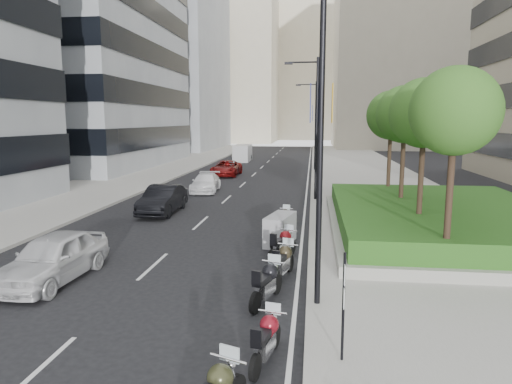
% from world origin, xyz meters
% --- Properties ---
extents(ground, '(160.00, 160.00, 0.00)m').
position_xyz_m(ground, '(0.00, 0.00, 0.00)').
color(ground, black).
rests_on(ground, ground).
extents(sidewalk_right, '(10.00, 100.00, 0.15)m').
position_xyz_m(sidewalk_right, '(9.00, 30.00, 0.07)').
color(sidewalk_right, '#9E9B93').
rests_on(sidewalk_right, ground).
extents(sidewalk_left, '(8.00, 100.00, 0.15)m').
position_xyz_m(sidewalk_left, '(-12.00, 30.00, 0.07)').
color(sidewalk_left, '#9E9B93').
rests_on(sidewalk_left, ground).
extents(lane_edge, '(0.12, 100.00, 0.01)m').
position_xyz_m(lane_edge, '(3.70, 30.00, 0.01)').
color(lane_edge, silver).
rests_on(lane_edge, ground).
extents(lane_centre, '(0.12, 100.00, 0.01)m').
position_xyz_m(lane_centre, '(-1.50, 30.00, 0.01)').
color(lane_centre, silver).
rests_on(lane_centre, ground).
extents(building_grey_far, '(22.00, 26.00, 30.00)m').
position_xyz_m(building_grey_far, '(-24.00, 70.00, 15.00)').
color(building_grey_far, gray).
rests_on(building_grey_far, ground).
extents(building_cream_right, '(28.00, 24.00, 36.00)m').
position_xyz_m(building_cream_right, '(22.00, 80.00, 18.00)').
color(building_cream_right, '#B7AD93').
rests_on(building_cream_right, ground).
extents(building_cream_left, '(26.00, 24.00, 34.00)m').
position_xyz_m(building_cream_left, '(-18.00, 100.00, 17.00)').
color(building_cream_left, '#B7AD93').
rests_on(building_cream_left, ground).
extents(building_cream_centre, '(30.00, 24.00, 38.00)m').
position_xyz_m(building_cream_centre, '(2.00, 120.00, 19.00)').
color(building_cream_centre, '#B7AD93').
rests_on(building_cream_centre, ground).
extents(planter, '(10.00, 14.00, 0.40)m').
position_xyz_m(planter, '(10.00, 10.00, 0.35)').
color(planter, '#99988E').
rests_on(planter, sidewalk_right).
extents(hedge, '(9.40, 13.40, 0.80)m').
position_xyz_m(hedge, '(10.00, 10.00, 0.95)').
color(hedge, '#255117').
rests_on(hedge, planter).
extents(tree_0, '(2.80, 2.80, 6.30)m').
position_xyz_m(tree_0, '(8.50, 4.00, 5.42)').
color(tree_0, '#332319').
rests_on(tree_0, planter).
extents(tree_1, '(2.80, 2.80, 6.30)m').
position_xyz_m(tree_1, '(8.50, 8.00, 5.42)').
color(tree_1, '#332319').
rests_on(tree_1, planter).
extents(tree_2, '(2.80, 2.80, 6.30)m').
position_xyz_m(tree_2, '(8.50, 12.00, 5.42)').
color(tree_2, '#332319').
rests_on(tree_2, planter).
extents(tree_3, '(2.80, 2.80, 6.30)m').
position_xyz_m(tree_3, '(8.50, 16.00, 5.42)').
color(tree_3, '#332319').
rests_on(tree_3, planter).
extents(lamp_post_0, '(2.34, 0.45, 9.00)m').
position_xyz_m(lamp_post_0, '(4.14, 1.00, 5.07)').
color(lamp_post_0, black).
rests_on(lamp_post_0, ground).
extents(lamp_post_1, '(2.34, 0.45, 9.00)m').
position_xyz_m(lamp_post_1, '(4.14, 18.00, 5.07)').
color(lamp_post_1, black).
rests_on(lamp_post_1, ground).
extents(lamp_post_2, '(2.34, 0.45, 9.00)m').
position_xyz_m(lamp_post_2, '(4.14, 36.00, 5.07)').
color(lamp_post_2, black).
rests_on(lamp_post_2, ground).
extents(parking_sign, '(0.06, 0.32, 2.50)m').
position_xyz_m(parking_sign, '(4.80, -2.00, 1.46)').
color(parking_sign, black).
rests_on(parking_sign, ground).
extents(motorcycle_1, '(0.67, 1.94, 0.98)m').
position_xyz_m(motorcycle_1, '(3.19, -2.02, 0.52)').
color(motorcycle_1, black).
rests_on(motorcycle_1, ground).
extents(motorcycle_2, '(0.88, 2.12, 1.09)m').
position_xyz_m(motorcycle_2, '(2.88, 1.21, 0.58)').
color(motorcycle_2, black).
rests_on(motorcycle_2, ground).
extents(motorcycle_3, '(0.80, 2.07, 1.05)m').
position_xyz_m(motorcycle_3, '(3.20, 3.30, 0.56)').
color(motorcycle_3, black).
rests_on(motorcycle_3, ground).
extents(motorcycle_4, '(1.02, 1.98, 1.05)m').
position_xyz_m(motorcycle_4, '(3.05, 5.36, 0.56)').
color(motorcycle_4, black).
rests_on(motorcycle_4, ground).
extents(motorcycle_5, '(1.30, 2.23, 1.27)m').
position_xyz_m(motorcycle_5, '(2.80, 7.43, 0.63)').
color(motorcycle_5, black).
rests_on(motorcycle_5, ground).
extents(motorcycle_6, '(0.65, 1.94, 0.97)m').
position_xyz_m(motorcycle_6, '(2.80, 10.00, 0.52)').
color(motorcycle_6, black).
rests_on(motorcycle_6, ground).
extents(car_a, '(2.09, 4.69, 1.57)m').
position_xyz_m(car_a, '(-4.16, 2.14, 0.78)').
color(car_a, silver).
rests_on(car_a, ground).
extents(car_b, '(1.69, 4.72, 1.55)m').
position_xyz_m(car_b, '(-4.20, 13.15, 0.77)').
color(car_b, black).
rests_on(car_b, ground).
extents(car_c, '(2.18, 4.65, 1.31)m').
position_xyz_m(car_c, '(-3.63, 21.07, 0.66)').
color(car_c, white).
rests_on(car_c, ground).
extents(car_d, '(2.42, 5.13, 1.42)m').
position_xyz_m(car_d, '(-3.95, 30.78, 0.71)').
color(car_d, maroon).
rests_on(car_d, ground).
extents(delivery_van, '(1.97, 4.97, 2.07)m').
position_xyz_m(delivery_van, '(-4.77, 45.96, 0.97)').
color(delivery_van, '#B7B7B9').
rests_on(delivery_van, ground).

